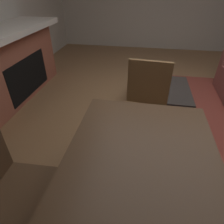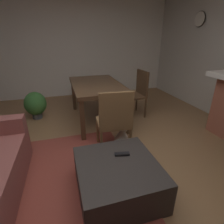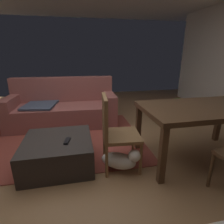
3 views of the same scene
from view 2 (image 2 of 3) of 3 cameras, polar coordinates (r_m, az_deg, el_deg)
The scene contains 11 objects.
floor at distance 2.21m, azimuth -5.70°, elevation -20.94°, with size 8.34×8.34×0.00m, color olive.
wall_right_window_side at distance 5.06m, azimuth -14.67°, elevation 19.19°, with size 0.12×6.08×2.50m, color white.
area_rug at distance 2.04m, azimuth -19.92°, elevation -27.11°, with size 2.60×2.00×0.01m, color brown.
ottoman_coffee_table at distance 1.95m, azimuth 1.82°, elevation -20.63°, with size 0.84×0.81×0.36m, color #2D2826.
tv_remote at distance 1.94m, azimuth 3.28°, elevation -13.47°, with size 0.05×0.16×0.02m, color black.
dining_table at distance 3.35m, azimuth -5.01°, elevation 7.84°, with size 1.50×0.89×0.74m.
dining_chair_west at distance 2.35m, azimuth 0.81°, elevation -2.33°, with size 0.48×0.48×0.93m.
dining_chair_south at distance 3.65m, azimuth 8.13°, elevation 6.78°, with size 0.46×0.46×0.93m.
potted_plant at distance 3.83m, azimuth -23.63°, elevation 2.33°, with size 0.42×0.42×0.55m.
small_dog at distance 2.61m, azimuth 3.00°, elevation -8.58°, with size 0.48×0.38×0.28m.
wall_clock at distance 4.62m, azimuth 26.69°, elevation 25.39°, with size 0.31×0.03×0.31m.
Camera 2 is at (-1.57, 0.26, 1.53)m, focal length 28.11 mm.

